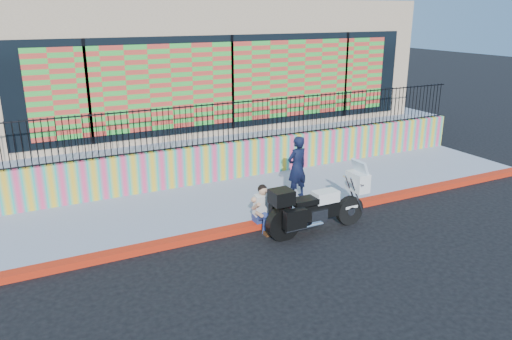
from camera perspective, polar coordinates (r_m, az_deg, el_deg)
ground at (r=12.51m, az=5.32°, el=-5.50°), size 90.00×90.00×0.00m
red_curb at (r=12.48m, az=5.33°, el=-5.19°), size 16.00×0.30×0.15m
sidewalk at (r=13.80m, az=1.69°, el=-2.82°), size 16.00×3.00×0.15m
mural_wall at (r=14.95m, az=-1.22°, el=1.35°), size 16.00×0.20×1.10m
metal_fence at (r=14.67m, az=-1.25°, el=5.66°), size 15.80×0.04×1.20m
elevated_platform at (r=19.55m, az=-7.75°, el=4.90°), size 16.00×10.00×1.25m
storefront_building at (r=18.94m, az=-7.86°, el=12.53°), size 14.00×8.06×4.00m
police_motorcycle at (r=11.55m, az=6.88°, el=-4.02°), size 2.55×0.84×1.59m
police_officer at (r=13.16m, az=4.71°, el=0.31°), size 0.68×0.51×1.68m
seated_man at (r=11.64m, az=1.04°, el=-4.85°), size 0.54×0.71×1.06m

